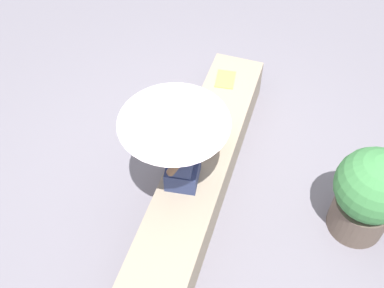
{
  "coord_description": "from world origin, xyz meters",
  "views": [
    {
      "loc": [
        -2.64,
        -0.77,
        3.98
      ],
      "look_at": [
        -0.13,
        0.04,
        0.81
      ],
      "focal_mm": 44.38,
      "sensor_mm": 36.0,
      "label": 1
    }
  ],
  "objects_px": {
    "person_seated": "(183,152)",
    "planter_near": "(370,193)",
    "handbag_black": "(212,126)",
    "parasol": "(174,113)",
    "magazine": "(225,79)"
  },
  "relations": [
    {
      "from": "magazine",
      "to": "handbag_black",
      "type": "bearing_deg",
      "value": 178.95
    },
    {
      "from": "parasol",
      "to": "planter_near",
      "type": "bearing_deg",
      "value": -79.12
    },
    {
      "from": "parasol",
      "to": "handbag_black",
      "type": "relative_size",
      "value": 2.65
    },
    {
      "from": "person_seated",
      "to": "handbag_black",
      "type": "bearing_deg",
      "value": -11.69
    },
    {
      "from": "person_seated",
      "to": "handbag_black",
      "type": "xyz_separation_m",
      "value": [
        0.53,
        -0.11,
        -0.2
      ]
    },
    {
      "from": "parasol",
      "to": "magazine",
      "type": "height_order",
      "value": "parasol"
    },
    {
      "from": "person_seated",
      "to": "parasol",
      "type": "relative_size",
      "value": 0.9
    },
    {
      "from": "parasol",
      "to": "handbag_black",
      "type": "height_order",
      "value": "parasol"
    },
    {
      "from": "handbag_black",
      "to": "planter_near",
      "type": "distance_m",
      "value": 1.53
    },
    {
      "from": "person_seated",
      "to": "magazine",
      "type": "bearing_deg",
      "value": -0.73
    },
    {
      "from": "person_seated",
      "to": "handbag_black",
      "type": "relative_size",
      "value": 2.39
    },
    {
      "from": "person_seated",
      "to": "planter_near",
      "type": "distance_m",
      "value": 1.67
    },
    {
      "from": "person_seated",
      "to": "planter_near",
      "type": "relative_size",
      "value": 0.91
    },
    {
      "from": "magazine",
      "to": "planter_near",
      "type": "xyz_separation_m",
      "value": [
        -1.09,
        -1.6,
        0.06
      ]
    },
    {
      "from": "planter_near",
      "to": "handbag_black",
      "type": "bearing_deg",
      "value": 81.18
    }
  ]
}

